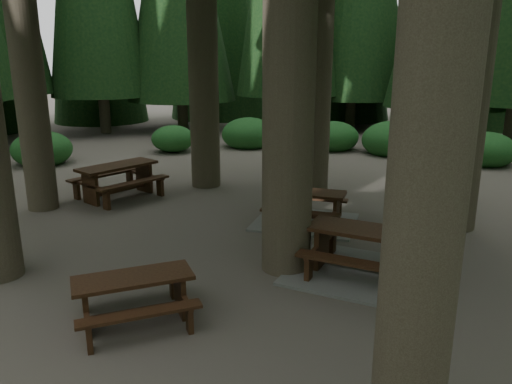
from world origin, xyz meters
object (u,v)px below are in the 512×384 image
Objects in this scene: picnic_table_a at (365,260)px; picnic_table_e at (134,292)px; picnic_table_b at (118,176)px; picnic_table_c at (305,213)px.

picnic_table_e is (-1.83, -3.32, 0.17)m from picnic_table_a.
picnic_table_b is 0.79× the size of picnic_table_c.
picnic_table_e is (0.40, -4.99, 0.22)m from picnic_table_c.
picnic_table_b reaches higher than picnic_table_a.
picnic_table_c is at bearing -72.96° from picnic_table_b.
picnic_table_c reaches higher than picnic_table_e.
picnic_table_c is at bearing 131.39° from picnic_table_a.
picnic_table_e is (5.30, -3.77, -0.12)m from picnic_table_b.
picnic_table_e is at bearing -122.38° from picnic_table_b.
picnic_table_a is at bearing -90.60° from picnic_table_b.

